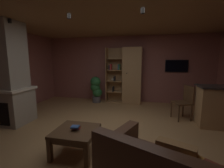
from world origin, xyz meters
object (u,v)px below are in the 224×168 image
bookshelf_cabinet (130,76)px  table_book_0 (76,128)px  coffee_table (76,134)px  table_book_2 (75,127)px  wall_mounted_tv (177,66)px  table_book_1 (77,127)px  potted_floor_plant (96,88)px  dining_chair (185,100)px  stone_fireplace (7,79)px

bookshelf_cabinet → table_book_0: (-0.56, -3.34, -0.58)m
coffee_table → table_book_2: bearing=-82.6°
coffee_table → wall_mounted_tv: 4.34m
bookshelf_cabinet → table_book_2: (-0.55, -3.40, -0.53)m
table_book_2 → table_book_1: bearing=91.3°
potted_floor_plant → dining_chair: bearing=-20.8°
table_book_1 → wall_mounted_tv: bearing=58.2°
stone_fireplace → table_book_1: size_ratio=23.88×
dining_chair → wall_mounted_tv: bearing=89.0°
table_book_1 → potted_floor_plant: 3.21m
coffee_table → table_book_2: size_ratio=5.38×
table_book_2 → wall_mounted_tv: 4.33m
bookshelf_cabinet → wall_mounted_tv: bearing=7.3°
table_book_0 → potted_floor_plant: 3.20m
stone_fireplace → potted_floor_plant: (1.56, 2.29, -0.60)m
wall_mounted_tv → potted_floor_plant: bearing=-171.6°
table_book_0 → potted_floor_plant: bearing=102.4°
stone_fireplace → wall_mounted_tv: size_ratio=3.24×
stone_fireplace → table_book_2: bearing=-21.7°
table_book_0 → dining_chair: size_ratio=0.13×
table_book_2 → dining_chair: dining_chair is taller
dining_chair → coffee_table: bearing=-136.5°
dining_chair → table_book_1: bearing=-136.9°
table_book_0 → table_book_1: 0.03m
bookshelf_cabinet → wall_mounted_tv: size_ratio=2.66×
table_book_1 → table_book_2: 0.06m
table_book_0 → dining_chair: 2.98m
stone_fireplace → dining_chair: (4.43, 1.20, -0.60)m
table_book_1 → dining_chair: (2.18, 2.04, 0.06)m
table_book_0 → table_book_1: bearing=-51.5°
dining_chair → potted_floor_plant: (-2.87, 1.09, 0.01)m
stone_fireplace → table_book_0: size_ratio=20.78×
bookshelf_cabinet → coffee_table: bookshelf_cabinet is taller
table_book_0 → table_book_2: bearing=-82.9°
stone_fireplace → table_book_1: (2.25, -0.84, -0.66)m
table_book_0 → table_book_1: size_ratio=1.15×
bookshelf_cabinet → table_book_2: size_ratio=15.95×
coffee_table → table_book_1: size_ratio=6.62×
table_book_1 → potted_floor_plant: (-0.69, 3.13, 0.06)m
table_book_0 → wall_mounted_tv: 4.29m
wall_mounted_tv → table_book_1: bearing=-121.8°
table_book_1 → table_book_0: bearing=128.5°
table_book_2 → dining_chair: size_ratio=0.14×
dining_chair → wall_mounted_tv: size_ratio=1.19×
wall_mounted_tv → coffee_table: bearing=-121.6°
bookshelf_cabinet → dining_chair: size_ratio=2.24×
bookshelf_cabinet → wall_mounted_tv: 1.71m
dining_chair → stone_fireplace: bearing=-164.8°
potted_floor_plant → wall_mounted_tv: bearing=8.4°
potted_floor_plant → wall_mounted_tv: wall_mounted_tv is taller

